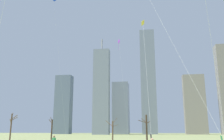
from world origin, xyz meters
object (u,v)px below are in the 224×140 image
(bare_tree_right_of_center, at_px, (52,129))
(kite_flyer_foreground_right_teal, at_px, (200,101))
(distant_kite_high_overhead_purple, at_px, (120,50))
(bare_tree_leftmost, at_px, (11,125))
(kite_flyer_far_back_yellow, at_px, (151,123))
(distant_kite_low_near_trees_blue, at_px, (54,10))
(kite_flyer_midfield_right_white, at_px, (221,103))
(bare_tree_rightmost, at_px, (146,127))
(bare_tree_center, at_px, (113,130))

(bare_tree_right_of_center, bearing_deg, kite_flyer_foreground_right_teal, -57.81)
(distant_kite_high_overhead_purple, height_order, bare_tree_leftmost, distant_kite_high_overhead_purple)
(kite_flyer_foreground_right_teal, relative_size, kite_flyer_far_back_yellow, 1.31)
(distant_kite_high_overhead_purple, bearing_deg, distant_kite_low_near_trees_blue, -136.09)
(kite_flyer_foreground_right_teal, distance_m, kite_flyer_far_back_yellow, 5.11)
(kite_flyer_midfield_right_white, height_order, bare_tree_rightmost, kite_flyer_midfield_right_white)
(kite_flyer_foreground_right_teal, height_order, kite_flyer_midfield_right_white, kite_flyer_foreground_right_teal)
(kite_flyer_foreground_right_teal, distance_m, distant_kite_high_overhead_purple, 34.07)
(bare_tree_right_of_center, bearing_deg, kite_flyer_midfield_right_white, -55.98)
(distant_kite_high_overhead_purple, relative_size, distant_kite_low_near_trees_blue, 0.81)
(distant_kite_low_near_trees_blue, bearing_deg, kite_flyer_far_back_yellow, -47.38)
(bare_tree_center, bearing_deg, distant_kite_high_overhead_purple, -71.38)
(bare_tree_rightmost, xyz_separation_m, bare_tree_leftmost, (-30.07, -4.56, 0.35))
(bare_tree_right_of_center, bearing_deg, distant_kite_low_near_trees_blue, -69.95)
(kite_flyer_midfield_right_white, bearing_deg, kite_flyer_far_back_yellow, 144.35)
(kite_flyer_far_back_yellow, bearing_deg, bare_tree_rightmost, 91.34)
(kite_flyer_midfield_right_white, distance_m, bare_tree_rightmost, 41.76)
(kite_flyer_foreground_right_teal, bearing_deg, kite_flyer_far_back_yellow, 128.24)
(bare_tree_leftmost, bearing_deg, kite_flyer_midfield_right_white, -46.10)
(distant_kite_high_overhead_purple, xyz_separation_m, distant_kite_low_near_trees_blue, (-9.89, -9.52, 4.35))
(bare_tree_leftmost, bearing_deg, kite_flyer_foreground_right_teal, -47.79)
(bare_tree_right_of_center, relative_size, bare_tree_leftmost, 0.84)
(distant_kite_low_near_trees_blue, distance_m, bare_tree_right_of_center, 29.25)
(distant_kite_high_overhead_purple, bearing_deg, bare_tree_leftmost, 163.72)
(bare_tree_center, bearing_deg, kite_flyer_far_back_yellow, -76.73)
(kite_flyer_far_back_yellow, bearing_deg, distant_kite_high_overhead_purple, 101.71)
(distant_kite_high_overhead_purple, bearing_deg, bare_tree_center, 108.62)
(kite_flyer_far_back_yellow, relative_size, distant_kite_high_overhead_purple, 0.83)
(bare_tree_right_of_center, bearing_deg, kite_flyer_far_back_yellow, -58.50)
(bare_tree_center, height_order, bare_tree_right_of_center, bare_tree_right_of_center)
(kite_flyer_midfield_right_white, relative_size, distant_kite_low_near_trees_blue, 0.62)
(distant_kite_high_overhead_purple, relative_size, bare_tree_right_of_center, 3.86)
(distant_kite_low_near_trees_blue, relative_size, bare_tree_leftmost, 3.97)
(kite_flyer_midfield_right_white, xyz_separation_m, distant_kite_high_overhead_purple, (-9.91, 29.38, 13.66))
(kite_flyer_far_back_yellow, distance_m, bare_tree_right_of_center, 43.73)
(kite_flyer_midfield_right_white, bearing_deg, bare_tree_rightmost, 97.40)
(distant_kite_low_near_trees_blue, bearing_deg, bare_tree_leftmost, 132.67)
(kite_flyer_far_back_yellow, xyz_separation_m, distant_kite_high_overhead_purple, (-5.42, 26.16, 14.81))
(distant_kite_low_near_trees_blue, distance_m, bare_tree_rightmost, 32.07)
(kite_flyer_midfield_right_white, distance_m, bare_tree_leftmost, 51.13)
(kite_flyer_foreground_right_teal, bearing_deg, kite_flyer_midfield_right_white, 25.76)
(kite_flyer_foreground_right_teal, bearing_deg, bare_tree_rightmost, 95.38)
(kite_flyer_foreground_right_teal, xyz_separation_m, kite_flyer_midfield_right_white, (1.41, 0.68, -0.07))
(kite_flyer_midfield_right_white, distance_m, bare_tree_center, 38.81)
(kite_flyer_foreground_right_teal, height_order, bare_tree_right_of_center, kite_flyer_foreground_right_teal)
(kite_flyer_far_back_yellow, distance_m, bare_tree_leftmost, 45.71)
(bare_tree_center, bearing_deg, kite_flyer_midfield_right_white, -71.36)
(kite_flyer_far_back_yellow, bearing_deg, kite_flyer_midfield_right_white, -35.65)
(kite_flyer_midfield_right_white, bearing_deg, bare_tree_center, 108.64)
(distant_kite_low_near_trees_blue, height_order, bare_tree_center, distant_kite_low_near_trees_blue)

